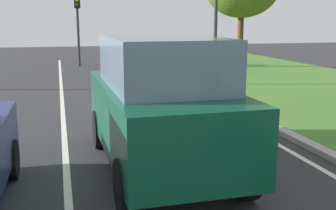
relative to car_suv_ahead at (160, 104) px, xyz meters
The scene contains 7 objects.
ground_plane 5.23m from the car_suv_ahead, 100.01° to the left, with size 60.00×60.00×0.00m, color #2D2D30.
lane_line_center 5.39m from the car_suv_ahead, 107.53° to the left, with size 0.12×32.00×0.01m, color silver.
lane_line_right_edge 5.83m from the car_suv_ahead, 61.62° to the left, with size 0.12×32.00×0.01m, color silver.
curb_right 6.06m from the car_suv_ahead, 57.39° to the left, with size 0.24×48.00×0.12m, color #9E9B93.
car_suv_ahead is the anchor object (origin of this frame).
traffic_light_near_right 9.72m from the car_suv_ahead, 63.44° to the left, with size 0.32×0.50×4.91m.
traffic_light_far_median 17.23m from the car_suv_ahead, 91.72° to the left, with size 0.32×0.50×4.43m.
Camera 1 is at (-0.73, 2.26, 2.55)m, focal length 44.86 mm.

